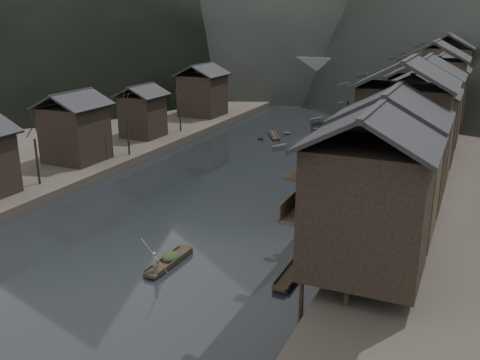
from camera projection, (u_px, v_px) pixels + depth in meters
The scene contains 12 objects.
water at pixel (185, 223), 47.78m from camera, with size 300.00×300.00×0.00m, color black.
left_bank at pixel (127, 113), 96.04m from camera, with size 40.00×200.00×1.20m, color #2D2823.
stilt_houses at pixel (422, 105), 55.40m from camera, with size 9.00×67.60×15.05m.
left_houses at pixel (126, 108), 71.56m from camera, with size 8.10×53.20×8.73m.
bare_trees at pixel (86, 122), 59.44m from camera, with size 3.49×43.21×6.99m.
moored_sampans at pixel (363, 181), 58.96m from camera, with size 3.50×54.12×0.47m.
midriver_boats at pixel (325, 118), 93.01m from camera, with size 11.65×37.25×0.45m.
stone_bridge at pixel (361, 77), 108.80m from camera, with size 40.00×6.00×9.00m.
hero_sampan at pixel (169, 262), 40.00m from camera, with size 1.29×5.57×0.44m.
cargo_heap at pixel (171, 253), 40.04m from camera, with size 1.22×1.60×0.73m, color black.
boatman at pixel (155, 259), 37.97m from camera, with size 0.60×0.40×1.65m, color slate.
bamboo_pole at pixel (155, 225), 37.07m from camera, with size 0.06×0.06×4.27m, color #8C7A51.
Camera 1 is at (22.68, -38.44, 18.16)m, focal length 40.00 mm.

